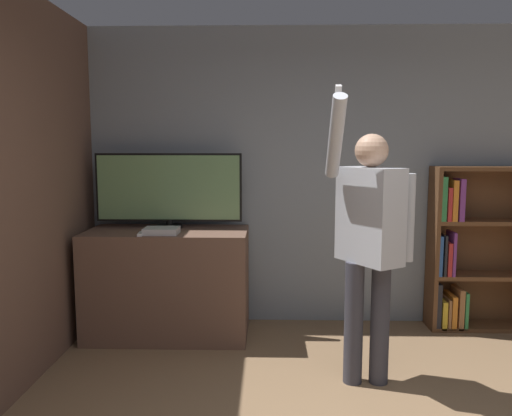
# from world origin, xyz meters

# --- Properties ---
(wall_back) EXTENTS (6.40, 0.06, 2.70)m
(wall_back) POSITION_xyz_m (0.00, 2.75, 1.35)
(wall_back) COLOR gray
(wall_back) RESTS_ON ground_plane
(wall_side_brick) EXTENTS (0.06, 4.32, 2.70)m
(wall_side_brick) POSITION_xyz_m (-2.23, 1.36, 1.35)
(wall_side_brick) COLOR brown
(wall_side_brick) RESTS_ON ground_plane
(tv_ledge) EXTENTS (1.37, 0.67, 0.92)m
(tv_ledge) POSITION_xyz_m (-1.44, 2.33, 0.46)
(tv_ledge) COLOR brown
(tv_ledge) RESTS_ON ground_plane
(television) EXTENTS (1.27, 0.22, 0.65)m
(television) POSITION_xyz_m (-1.44, 2.45, 1.27)
(television) COLOR black
(television) RESTS_ON tv_ledge
(game_console) EXTENTS (0.28, 0.20, 0.05)m
(game_console) POSITION_xyz_m (-1.45, 2.15, 0.95)
(game_console) COLOR silver
(game_console) RESTS_ON tv_ledge
(remote_loose) EXTENTS (0.05, 0.14, 0.02)m
(remote_loose) POSITION_xyz_m (-1.61, 2.09, 0.93)
(remote_loose) COLOR white
(remote_loose) RESTS_ON tv_ledge
(bookshelf) EXTENTS (0.90, 0.28, 1.46)m
(bookshelf) POSITION_xyz_m (1.22, 2.57, 0.70)
(bookshelf) COLOR brown
(bookshelf) RESTS_ON ground_plane
(person) EXTENTS (0.60, 0.57, 2.01)m
(person) POSITION_xyz_m (0.10, 1.47, 1.05)
(person) COLOR #383842
(person) RESTS_ON ground_plane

